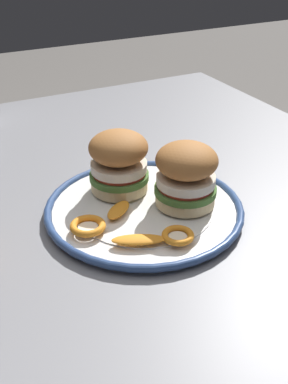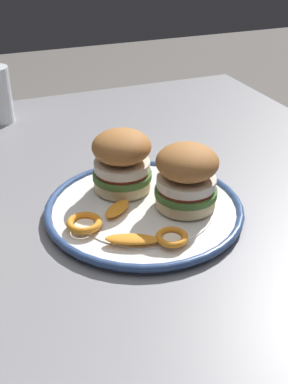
{
  "view_description": "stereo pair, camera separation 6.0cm",
  "coord_description": "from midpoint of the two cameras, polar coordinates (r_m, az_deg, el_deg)",
  "views": [
    {
      "loc": [
        -0.5,
        0.35,
        1.13
      ],
      "look_at": [
        0.08,
        0.05,
        0.75
      ],
      "focal_mm": 45.62,
      "sensor_mm": 36.0,
      "label": 1
    },
    {
      "loc": [
        -0.52,
        0.29,
        1.13
      ],
      "look_at": [
        0.08,
        0.05,
        0.75
      ],
      "focal_mm": 45.62,
      "sensor_mm": 36.0,
      "label": 2
    }
  ],
  "objects": [
    {
      "name": "sandwich_half_left",
      "position": [
        0.78,
        -5.17,
        3.6
      ],
      "size": [
        0.13,
        0.13,
        0.1
      ],
      "color": "beige",
      "rests_on": "dinner_plate"
    },
    {
      "name": "sandwich_half_right",
      "position": [
        0.74,
        2.64,
        2.07
      ],
      "size": [
        0.13,
        0.13,
        0.1
      ],
      "color": "beige",
      "rests_on": "dinner_plate"
    },
    {
      "name": "dining_table",
      "position": [
        0.79,
        3.89,
        -9.85
      ],
      "size": [
        1.37,
        0.89,
        0.71
      ],
      "color": "gray",
      "rests_on": "ground"
    },
    {
      "name": "orange_peel_curled",
      "position": [
        0.71,
        -9.01,
        -4.02
      ],
      "size": [
        0.07,
        0.07,
        0.01
      ],
      "color": "orange",
      "rests_on": "dinner_plate"
    },
    {
      "name": "orange_peel_strip_short",
      "position": [
        0.74,
        -5.33,
        -2.15
      ],
      "size": [
        0.06,
        0.06,
        0.01
      ],
      "color": "orange",
      "rests_on": "dinner_plate"
    },
    {
      "name": "orange_peel_small_curl",
      "position": [
        0.68,
        1.46,
        -5.18
      ],
      "size": [
        0.05,
        0.05,
        0.01
      ],
      "color": "orange",
      "rests_on": "dinner_plate"
    },
    {
      "name": "dinner_plate",
      "position": [
        0.76,
        -2.25,
        -2.03
      ],
      "size": [
        0.31,
        0.31,
        0.02
      ],
      "color": "white",
      "rests_on": "dining_table"
    },
    {
      "name": "orange_peel_strip_long",
      "position": [
        0.68,
        -3.2,
        -5.65
      ],
      "size": [
        0.05,
        0.08,
        0.01
      ],
      "color": "orange",
      "rests_on": "dinner_plate"
    }
  ]
}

